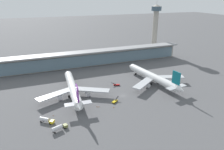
{
  "coord_description": "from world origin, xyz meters",
  "views": [
    {
      "loc": [
        -55.11,
        -120.42,
        66.71
      ],
      "look_at": [
        0.0,
        21.18,
        8.02
      ],
      "focal_mm": 33.33,
      "sensor_mm": 36.0,
      "label": 1
    }
  ],
  "objects_px": {
    "service_truck_on_taxiway_yellow": "(46,120)",
    "airliner_left_stand": "(73,89)",
    "service_truck_mid_apron_red": "(116,85)",
    "service_truck_by_tail_blue": "(172,82)",
    "safety_cone_delta": "(97,107)",
    "service_truck_near_nose_yellow": "(115,101)",
    "service_truck_under_wing_olive": "(59,128)",
    "airliner_centre_stand": "(153,77)",
    "safety_cone_charlie": "(114,107)",
    "safety_cone_bravo": "(99,107)",
    "safety_cone_alpha": "(53,115)",
    "control_tower": "(155,24)"
  },
  "relations": [
    {
      "from": "service_truck_by_tail_blue",
      "to": "airliner_centre_stand",
      "type": "bearing_deg",
      "value": 153.0
    },
    {
      "from": "service_truck_on_taxiway_yellow",
      "to": "safety_cone_bravo",
      "type": "xyz_separation_m",
      "value": [
        32.63,
        5.65,
        -1.39
      ]
    },
    {
      "from": "service_truck_by_tail_blue",
      "to": "safety_cone_alpha",
      "type": "xyz_separation_m",
      "value": [
        -94.23,
        -13.32,
        -1.37
      ]
    },
    {
      "from": "service_truck_under_wing_olive",
      "to": "safety_cone_delta",
      "type": "distance_m",
      "value": 30.57
    },
    {
      "from": "service_truck_under_wing_olive",
      "to": "safety_cone_bravo",
      "type": "height_order",
      "value": "service_truck_under_wing_olive"
    },
    {
      "from": "airliner_left_stand",
      "to": "service_truck_near_nose_yellow",
      "type": "distance_m",
      "value": 31.3
    },
    {
      "from": "service_truck_mid_apron_red",
      "to": "service_truck_on_taxiway_yellow",
      "type": "relative_size",
      "value": 0.85
    },
    {
      "from": "airliner_centre_stand",
      "to": "safety_cone_alpha",
      "type": "relative_size",
      "value": 93.41
    },
    {
      "from": "service_truck_near_nose_yellow",
      "to": "service_truck_under_wing_olive",
      "type": "relative_size",
      "value": 0.71
    },
    {
      "from": "control_tower",
      "to": "safety_cone_alpha",
      "type": "distance_m",
      "value": 182.53
    },
    {
      "from": "safety_cone_alpha",
      "to": "safety_cone_charlie",
      "type": "distance_m",
      "value": 37.15
    },
    {
      "from": "safety_cone_bravo",
      "to": "airliner_left_stand",
      "type": "bearing_deg",
      "value": 118.59
    },
    {
      "from": "service_truck_mid_apron_red",
      "to": "safety_cone_bravo",
      "type": "distance_m",
      "value": 35.56
    },
    {
      "from": "airliner_centre_stand",
      "to": "safety_cone_charlie",
      "type": "xyz_separation_m",
      "value": [
        -43.66,
        -24.37,
        -5.18
      ]
    },
    {
      "from": "airliner_centre_stand",
      "to": "safety_cone_bravo",
      "type": "relative_size",
      "value": 93.41
    },
    {
      "from": "service_truck_on_taxiway_yellow",
      "to": "safety_cone_alpha",
      "type": "relative_size",
      "value": 11.52
    },
    {
      "from": "service_truck_under_wing_olive",
      "to": "safety_cone_bravo",
      "type": "relative_size",
      "value": 12.65
    },
    {
      "from": "service_truck_near_nose_yellow",
      "to": "safety_cone_bravo",
      "type": "bearing_deg",
      "value": -169.43
    },
    {
      "from": "airliner_left_stand",
      "to": "service_truck_mid_apron_red",
      "type": "height_order",
      "value": "airliner_left_stand"
    },
    {
      "from": "service_truck_mid_apron_red",
      "to": "safety_cone_delta",
      "type": "bearing_deg",
      "value": -132.51
    },
    {
      "from": "airliner_centre_stand",
      "to": "service_truck_mid_apron_red",
      "type": "distance_m",
      "value": 30.28
    },
    {
      "from": "service_truck_under_wing_olive",
      "to": "safety_cone_charlie",
      "type": "xyz_separation_m",
      "value": [
        35.62,
        11.45,
        -1.39
      ]
    },
    {
      "from": "service_truck_near_nose_yellow",
      "to": "safety_cone_alpha",
      "type": "bearing_deg",
      "value": -176.62
    },
    {
      "from": "service_truck_near_nose_yellow",
      "to": "service_truck_under_wing_olive",
      "type": "distance_m",
      "value": 42.99
    },
    {
      "from": "safety_cone_bravo",
      "to": "service_truck_mid_apron_red",
      "type": "bearing_deg",
      "value": 49.38
    },
    {
      "from": "airliner_left_stand",
      "to": "safety_cone_charlie",
      "type": "xyz_separation_m",
      "value": [
        20.51,
        -26.07,
        -5.18
      ]
    },
    {
      "from": "control_tower",
      "to": "service_truck_near_nose_yellow",
      "type": "bearing_deg",
      "value": -131.58
    },
    {
      "from": "service_truck_mid_apron_red",
      "to": "safety_cone_delta",
      "type": "height_order",
      "value": "service_truck_mid_apron_red"
    },
    {
      "from": "safety_cone_delta",
      "to": "service_truck_near_nose_yellow",
      "type": "bearing_deg",
      "value": 7.51
    },
    {
      "from": "service_truck_under_wing_olive",
      "to": "service_truck_on_taxiway_yellow",
      "type": "height_order",
      "value": "same"
    },
    {
      "from": "airliner_centre_stand",
      "to": "service_truck_by_tail_blue",
      "type": "distance_m",
      "value": 15.78
    },
    {
      "from": "service_truck_on_taxiway_yellow",
      "to": "safety_cone_bravo",
      "type": "relative_size",
      "value": 11.52
    },
    {
      "from": "service_truck_on_taxiway_yellow",
      "to": "control_tower",
      "type": "distance_m",
      "value": 189.02
    },
    {
      "from": "safety_cone_charlie",
      "to": "service_truck_on_taxiway_yellow",
      "type": "bearing_deg",
      "value": -178.02
    },
    {
      "from": "service_truck_near_nose_yellow",
      "to": "control_tower",
      "type": "xyz_separation_m",
      "value": [
        98.63,
        111.16,
        32.76
      ]
    },
    {
      "from": "safety_cone_delta",
      "to": "safety_cone_charlie",
      "type": "bearing_deg",
      "value": -25.99
    },
    {
      "from": "service_truck_on_taxiway_yellow",
      "to": "airliner_left_stand",
      "type": "bearing_deg",
      "value": 52.98
    },
    {
      "from": "safety_cone_delta",
      "to": "service_truck_on_taxiway_yellow",
      "type": "bearing_deg",
      "value": -168.93
    },
    {
      "from": "safety_cone_charlie",
      "to": "service_truck_by_tail_blue",
      "type": "bearing_deg",
      "value": 16.9
    },
    {
      "from": "airliner_left_stand",
      "to": "service_truck_on_taxiway_yellow",
      "type": "xyz_separation_m",
      "value": [
        -20.73,
        -27.49,
        -3.79
      ]
    },
    {
      "from": "service_truck_by_tail_blue",
      "to": "safety_cone_delta",
      "type": "distance_m",
      "value": 68.23
    },
    {
      "from": "service_truck_by_tail_blue",
      "to": "service_truck_on_taxiway_yellow",
      "type": "bearing_deg",
      "value": -169.18
    },
    {
      "from": "airliner_centre_stand",
      "to": "service_truck_mid_apron_red",
      "type": "bearing_deg",
      "value": 166.76
    },
    {
      "from": "safety_cone_bravo",
      "to": "control_tower",
      "type": "bearing_deg",
      "value": 45.7
    },
    {
      "from": "airliner_centre_stand",
      "to": "safety_cone_charlie",
      "type": "bearing_deg",
      "value": -150.84
    },
    {
      "from": "airliner_left_stand",
      "to": "safety_cone_bravo",
      "type": "relative_size",
      "value": 93.61
    },
    {
      "from": "service_truck_under_wing_olive",
      "to": "service_truck_on_taxiway_yellow",
      "type": "distance_m",
      "value": 11.49
    },
    {
      "from": "airliner_centre_stand",
      "to": "safety_cone_alpha",
      "type": "xyz_separation_m",
      "value": [
        -80.58,
        -20.27,
        -5.18
      ]
    },
    {
      "from": "service_truck_near_nose_yellow",
      "to": "service_truck_by_tail_blue",
      "type": "bearing_deg",
      "value": 11.48
    },
    {
      "from": "service_truck_by_tail_blue",
      "to": "control_tower",
      "type": "relative_size",
      "value": 0.12
    }
  ]
}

